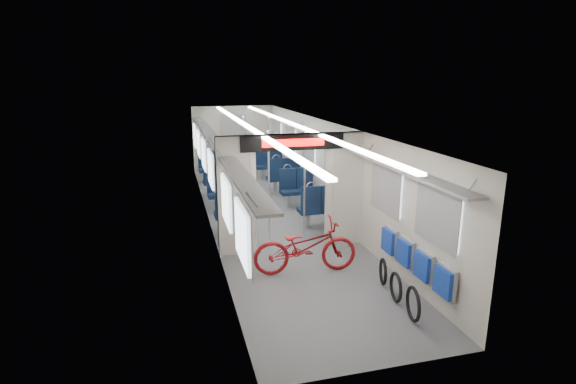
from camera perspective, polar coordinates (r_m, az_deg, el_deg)
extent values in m
plane|color=#515456|center=(10.96, -2.31, -3.30)|extent=(12.00, 12.00, 0.00)
cube|color=beige|center=(10.45, -10.16, 2.12)|extent=(0.02, 12.00, 2.30)
cube|color=beige|center=(11.06, 4.99, 2.98)|extent=(0.02, 12.00, 2.30)
cube|color=beige|center=(16.49, -6.93, 6.82)|extent=(2.90, 0.02, 2.30)
cube|color=beige|center=(5.24, 12.24, -10.95)|extent=(2.90, 0.02, 2.30)
cube|color=silver|center=(10.48, -2.44, 8.74)|extent=(2.90, 12.00, 0.02)
cube|color=white|center=(10.38, -5.44, 8.46)|extent=(0.12, 11.40, 0.04)
cube|color=white|center=(10.61, 0.49, 8.67)|extent=(0.12, 11.40, 0.04)
cube|color=beige|center=(8.60, -6.81, -1.53)|extent=(0.65, 0.18, 2.00)
cube|color=beige|center=(9.16, 7.26, -0.52)|extent=(0.65, 0.18, 2.00)
cube|color=beige|center=(8.57, 0.47, 6.40)|extent=(2.90, 0.18, 0.30)
cylinder|color=beige|center=(8.64, -4.67, -1.39)|extent=(0.20, 0.20, 2.00)
cylinder|color=beige|center=(9.05, 5.35, -0.66)|extent=(0.20, 0.20, 2.00)
cube|color=black|center=(8.47, 0.66, 6.29)|extent=(2.00, 0.03, 0.30)
cube|color=#FF0C07|center=(8.44, 0.71, 6.27)|extent=(1.20, 0.02, 0.14)
cube|color=silver|center=(5.80, -5.85, -5.46)|extent=(0.04, 1.00, 0.75)
cube|color=silver|center=(6.80, 18.52, -3.09)|extent=(0.04, 1.00, 0.75)
cube|color=silver|center=(7.31, -7.84, -1.24)|extent=(0.04, 1.00, 0.75)
cube|color=silver|center=(8.13, 12.43, 0.19)|extent=(0.04, 1.00, 0.75)
cube|color=silver|center=(9.92, -9.81, 2.93)|extent=(0.04, 1.00, 0.75)
cube|color=silver|center=(10.54, 5.78, 3.76)|extent=(0.04, 1.00, 0.75)
cube|color=silver|center=(11.78, -10.66, 4.74)|extent=(0.04, 1.00, 0.75)
cube|color=silver|center=(12.31, 2.68, 5.40)|extent=(0.04, 1.00, 0.75)
cube|color=silver|center=(13.65, -11.29, 6.06)|extent=(0.04, 1.00, 0.75)
cube|color=silver|center=(14.11, 0.36, 6.62)|extent=(0.04, 1.00, 0.75)
cube|color=silver|center=(15.43, -11.75, 7.02)|extent=(0.04, 1.00, 0.75)
cube|color=silver|center=(15.84, -1.36, 7.51)|extent=(0.04, 1.00, 0.75)
cube|color=gray|center=(6.42, -5.79, 1.67)|extent=(0.30, 3.60, 0.04)
cube|color=gray|center=(7.25, 14.46, 2.78)|extent=(0.30, 3.60, 0.04)
cube|color=gray|center=(12.30, -10.30, 7.77)|extent=(0.30, 7.60, 0.04)
cube|color=gray|center=(12.76, 1.25, 8.24)|extent=(0.30, 7.60, 0.04)
cube|color=gray|center=(16.45, -6.88, 6.27)|extent=(0.90, 0.05, 2.00)
imported|color=maroon|center=(7.89, 2.21, -6.95)|extent=(1.87, 0.77, 0.96)
cube|color=gray|center=(6.77, 19.48, -10.71)|extent=(0.06, 0.42, 0.48)
cube|color=navy|center=(6.74, 19.05, -10.79)|extent=(0.06, 0.38, 0.40)
cube|color=gray|center=(7.19, 17.02, -8.99)|extent=(0.06, 0.42, 0.48)
cube|color=navy|center=(7.16, 16.61, -9.06)|extent=(0.06, 0.38, 0.40)
cube|color=gray|center=(7.62, 14.86, -7.45)|extent=(0.06, 0.42, 0.48)
cube|color=navy|center=(7.59, 14.46, -7.51)|extent=(0.06, 0.38, 0.40)
cube|color=gray|center=(8.07, 12.95, -6.07)|extent=(0.06, 0.42, 0.48)
cube|color=navy|center=(8.04, 12.57, -6.11)|extent=(0.06, 0.38, 0.40)
torus|color=black|center=(6.76, 15.59, -13.71)|extent=(0.14, 0.51, 0.51)
torus|color=black|center=(7.23, 13.52, -11.83)|extent=(0.12, 0.47, 0.47)
torus|color=black|center=(7.72, 11.96, -10.02)|extent=(0.16, 0.45, 0.45)
cube|color=black|center=(10.02, -5.33, -2.70)|extent=(0.45, 0.42, 0.10)
cylinder|color=gray|center=(10.09, -5.30, -3.92)|extent=(0.10, 0.10, 0.35)
cube|color=black|center=(9.77, -5.21, -1.17)|extent=(0.45, 0.08, 0.55)
torus|color=silver|center=(9.70, -5.24, 0.40)|extent=(0.23, 0.03, 0.23)
cube|color=black|center=(11.65, -6.74, -0.26)|extent=(0.45, 0.42, 0.10)
cylinder|color=gray|center=(11.71, -6.70, -1.32)|extent=(0.10, 0.10, 0.35)
cube|color=black|center=(11.73, -6.90, 1.49)|extent=(0.45, 0.08, 0.55)
torus|color=silver|center=(11.67, -6.95, 2.81)|extent=(0.23, 0.03, 0.23)
cube|color=black|center=(9.96, -8.00, -2.89)|extent=(0.45, 0.42, 0.10)
cylinder|color=gray|center=(10.03, -7.95, -4.12)|extent=(0.10, 0.10, 0.35)
cube|color=black|center=(9.71, -7.94, -1.35)|extent=(0.45, 0.08, 0.55)
torus|color=silver|center=(9.63, -8.00, 0.23)|extent=(0.23, 0.03, 0.23)
cube|color=black|center=(11.59, -9.03, -0.41)|extent=(0.45, 0.42, 0.10)
cylinder|color=gray|center=(11.65, -8.99, -1.48)|extent=(0.10, 0.10, 0.35)
cube|color=black|center=(11.68, -9.19, 1.35)|extent=(0.45, 0.08, 0.55)
torus|color=silver|center=(11.62, -9.24, 2.67)|extent=(0.23, 0.03, 0.23)
cube|color=black|center=(10.19, 2.61, -2.36)|extent=(0.45, 0.42, 0.10)
cylinder|color=gray|center=(10.25, 2.60, -3.56)|extent=(0.10, 0.10, 0.35)
cube|color=black|center=(9.94, 2.93, -0.85)|extent=(0.45, 0.08, 0.55)
torus|color=silver|center=(9.87, 2.95, 0.68)|extent=(0.23, 0.03, 0.23)
cube|color=black|center=(11.75, 0.15, -0.01)|extent=(0.45, 0.42, 0.10)
cylinder|color=gray|center=(11.81, 0.15, -1.07)|extent=(0.10, 0.10, 0.35)
cube|color=black|center=(11.83, -0.06, 1.71)|extent=(0.45, 0.08, 0.55)
torus|color=silver|center=(11.77, -0.06, 3.01)|extent=(0.23, 0.03, 0.23)
cube|color=black|center=(10.33, 5.10, -2.16)|extent=(0.45, 0.42, 0.10)
cylinder|color=gray|center=(10.40, 5.08, -3.35)|extent=(0.10, 0.10, 0.35)
cube|color=black|center=(10.09, 5.47, -0.67)|extent=(0.45, 0.08, 0.55)
torus|color=silver|center=(10.02, 5.51, 0.84)|extent=(0.23, 0.03, 0.23)
cube|color=black|center=(11.88, 2.34, 0.13)|extent=(0.45, 0.42, 0.10)
cylinder|color=gray|center=(11.94, 2.33, -0.91)|extent=(0.10, 0.10, 0.35)
cube|color=black|center=(11.96, 2.12, 1.83)|extent=(0.45, 0.08, 0.55)
torus|color=silver|center=(11.90, 2.13, 3.12)|extent=(0.23, 0.03, 0.23)
cube|color=black|center=(13.07, -7.67, 1.37)|extent=(0.46, 0.43, 0.10)
cylinder|color=gray|center=(13.12, -7.64, 0.41)|extent=(0.10, 0.10, 0.35)
cube|color=black|center=(12.83, -7.62, 2.62)|extent=(0.46, 0.08, 0.56)
torus|color=silver|center=(12.77, -7.66, 3.85)|extent=(0.23, 0.03, 0.23)
cube|color=black|center=(14.74, -8.53, 2.86)|extent=(0.46, 0.43, 0.10)
cylinder|color=gray|center=(14.79, -8.50, 2.01)|extent=(0.10, 0.10, 0.35)
cube|color=black|center=(14.85, -8.66, 4.24)|extent=(0.46, 0.08, 0.56)
torus|color=silver|center=(14.80, -8.70, 5.30)|extent=(0.23, 0.03, 0.23)
cube|color=black|center=(13.02, -9.72, 1.24)|extent=(0.46, 0.43, 0.10)
cylinder|color=gray|center=(13.07, -9.68, 0.28)|extent=(0.10, 0.10, 0.35)
cube|color=black|center=(12.78, -9.71, 2.50)|extent=(0.46, 0.08, 0.56)
torus|color=silver|center=(12.73, -9.77, 3.72)|extent=(0.23, 0.03, 0.23)
cube|color=black|center=(14.70, -10.35, 2.75)|extent=(0.46, 0.43, 0.10)
cylinder|color=gray|center=(14.75, -10.31, 1.90)|extent=(0.10, 0.10, 0.35)
cube|color=black|center=(14.81, -10.47, 4.13)|extent=(0.46, 0.08, 0.56)
torus|color=silver|center=(14.76, -10.52, 5.19)|extent=(0.23, 0.03, 0.23)
cube|color=black|center=(13.27, -1.65, 1.70)|extent=(0.48, 0.45, 0.10)
cylinder|color=gray|center=(13.33, -1.64, 0.76)|extent=(0.10, 0.10, 0.35)
cube|color=black|center=(13.03, -1.48, 2.99)|extent=(0.48, 0.08, 0.58)
torus|color=silver|center=(12.97, -1.49, 4.26)|extent=(0.24, 0.03, 0.24)
cube|color=black|center=(15.00, -3.23, 3.20)|extent=(0.48, 0.45, 0.10)
cylinder|color=gray|center=(15.04, -3.21, 2.36)|extent=(0.10, 0.10, 0.35)
cube|color=black|center=(15.11, -3.38, 4.61)|extent=(0.48, 0.08, 0.58)
torus|color=silver|center=(15.06, -3.40, 5.70)|extent=(0.24, 0.03, 0.24)
cube|color=black|center=(13.38, 0.31, 1.82)|extent=(0.48, 0.45, 0.10)
cylinder|color=gray|center=(13.44, 0.31, 0.88)|extent=(0.10, 0.10, 0.35)
cube|color=black|center=(13.14, 0.52, 3.10)|extent=(0.48, 0.08, 0.58)
torus|color=silver|center=(13.09, 0.52, 4.35)|extent=(0.24, 0.03, 0.24)
cube|color=black|center=(15.09, -1.48, 3.30)|extent=(0.48, 0.45, 0.10)
cylinder|color=gray|center=(15.14, -1.47, 2.47)|extent=(0.10, 0.10, 0.35)
cube|color=black|center=(15.20, -1.64, 4.69)|extent=(0.48, 0.08, 0.58)
torus|color=silver|center=(15.16, -1.65, 5.78)|extent=(0.24, 0.03, 0.24)
cylinder|color=silver|center=(9.32, -2.43, 0.79)|extent=(0.04, 0.04, 2.30)
cylinder|color=silver|center=(9.22, 2.10, 0.64)|extent=(0.04, 0.04, 2.30)
cylinder|color=silver|center=(12.51, -5.54, 4.35)|extent=(0.04, 0.04, 2.30)
cylinder|color=silver|center=(12.20, -2.47, 4.13)|extent=(0.04, 0.04, 2.30)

